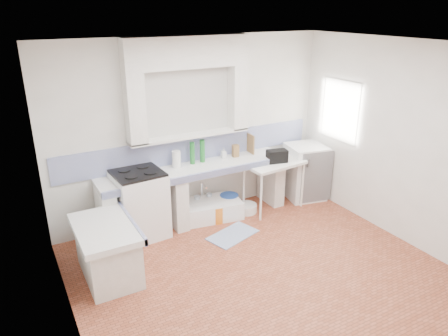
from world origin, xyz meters
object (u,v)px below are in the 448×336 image
stove (140,205)px  sink (208,210)px  fridge (305,172)px  side_table (273,185)px

stove → sink: size_ratio=0.93×
stove → fridge: stove is taller
stove → side_table: 2.22m
fridge → side_table: bearing=-160.2°
stove → sink: bearing=-3.5°
sink → fridge: 1.89m
sink → fridge: bearing=5.5°
stove → sink: 1.16m
side_table → fridge: fridge is taller
stove → fridge: (2.95, -0.11, -0.01)m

